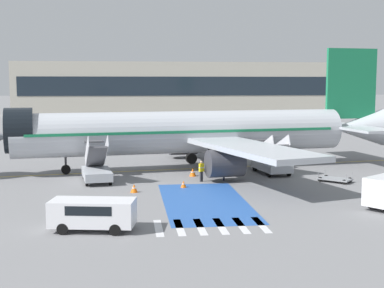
# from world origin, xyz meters

# --- Properties ---
(ground_plane) EXTENTS (600.00, 600.00, 0.00)m
(ground_plane) POSITION_xyz_m (0.00, 0.00, 0.00)
(ground_plane) COLOR slate
(apron_leadline_yellow) EXTENTS (74.77, 11.12, 0.01)m
(apron_leadline_yellow) POSITION_xyz_m (-1.14, -0.22, 0.00)
(apron_leadline_yellow) COLOR gold
(apron_leadline_yellow) RESTS_ON ground_plane
(apron_stand_patch_blue) EXTENTS (5.79, 13.12, 0.01)m
(apron_stand_patch_blue) POSITION_xyz_m (-1.14, -14.52, 0.00)
(apron_stand_patch_blue) COLOR #2856A8
(apron_stand_patch_blue) RESTS_ON ground_plane
(apron_walkway_bar_0) EXTENTS (0.44, 3.60, 0.01)m
(apron_walkway_bar_0) POSITION_xyz_m (-4.74, -20.93, 0.00)
(apron_walkway_bar_0) COLOR silver
(apron_walkway_bar_0) RESTS_ON ground_plane
(apron_walkway_bar_1) EXTENTS (0.44, 3.60, 0.01)m
(apron_walkway_bar_1) POSITION_xyz_m (-3.54, -20.93, 0.00)
(apron_walkway_bar_1) COLOR silver
(apron_walkway_bar_1) RESTS_ON ground_plane
(apron_walkway_bar_2) EXTENTS (0.44, 3.60, 0.01)m
(apron_walkway_bar_2) POSITION_xyz_m (-2.34, -20.93, 0.00)
(apron_walkway_bar_2) COLOR silver
(apron_walkway_bar_2) RESTS_ON ground_plane
(apron_walkway_bar_3) EXTENTS (0.44, 3.60, 0.01)m
(apron_walkway_bar_3) POSITION_xyz_m (-1.14, -20.93, 0.00)
(apron_walkway_bar_3) COLOR silver
(apron_walkway_bar_3) RESTS_ON ground_plane
(apron_walkway_bar_4) EXTENTS (0.44, 3.60, 0.01)m
(apron_walkway_bar_4) POSITION_xyz_m (0.06, -20.93, 0.00)
(apron_walkway_bar_4) COLOR silver
(apron_walkway_bar_4) RESTS_ON ground_plane
(apron_walkway_bar_5) EXTENTS (0.44, 3.60, 0.01)m
(apron_walkway_bar_5) POSITION_xyz_m (1.26, -20.93, 0.00)
(apron_walkway_bar_5) COLOR silver
(apron_walkway_bar_5) RESTS_ON ground_plane
(airliner) EXTENTS (42.07, 33.73, 11.75)m
(airliner) POSITION_xyz_m (-0.46, -0.12, 3.54)
(airliner) COLOR #B7BCC4
(airliner) RESTS_ON ground_plane
(boarding_stairs_forward) EXTENTS (2.87, 5.45, 4.07)m
(boarding_stairs_forward) POSITION_xyz_m (-9.06, -5.97, 1.00)
(boarding_stairs_forward) COLOR #ADB2BA
(boarding_stairs_forward) RESTS_ON ground_plane
(boarding_stairs_aft) EXTENTS (2.87, 5.45, 3.73)m
(boarding_stairs_aft) POSITION_xyz_m (6.54, -3.69, 0.95)
(boarding_stairs_aft) COLOR #ADB2BA
(boarding_stairs_aft) RESTS_ON ground_plane
(fuel_tanker) EXTENTS (3.54, 8.96, 3.45)m
(fuel_tanker) POSITION_xyz_m (6.37, 23.32, 1.74)
(fuel_tanker) COLOR #38383D
(fuel_tanker) RESTS_ON ground_plane
(service_van_1) EXTENTS (4.96, 2.80, 1.76)m
(service_van_1) POSITION_xyz_m (-8.42, -21.00, 1.08)
(service_van_1) COLOR silver
(service_van_1) RESTS_ON ground_plane
(baggage_cart) EXTENTS (2.92, 2.88, 0.87)m
(baggage_cart) POSITION_xyz_m (10.73, -8.44, 0.26)
(baggage_cart) COLOR gray
(baggage_cart) RESTS_ON ground_plane
(ground_crew_0) EXTENTS (0.49, 0.42, 1.76)m
(ground_crew_0) POSITION_xyz_m (-0.33, -6.90, 1.01)
(ground_crew_0) COLOR #2D2D33
(ground_crew_0) RESTS_ON ground_plane
(ground_crew_1) EXTENTS (0.28, 0.45, 1.78)m
(ground_crew_1) POSITION_xyz_m (1.63, -6.58, 1.03)
(ground_crew_1) COLOR #191E38
(ground_crew_1) RESTS_ON ground_plane
(traffic_cone_0) EXTENTS (0.48, 0.48, 0.54)m
(traffic_cone_0) POSITION_xyz_m (-2.10, -9.27, 0.27)
(traffic_cone_0) COLOR orange
(traffic_cone_0) RESTS_ON ground_plane
(traffic_cone_1) EXTENTS (0.57, 0.57, 0.63)m
(traffic_cone_1) POSITION_xyz_m (-6.01, -10.72, 0.32)
(traffic_cone_1) COLOR orange
(traffic_cone_1) RESTS_ON ground_plane
(traffic_cone_2) EXTENTS (0.62, 0.62, 0.69)m
(traffic_cone_2) POSITION_xyz_m (-0.75, -4.25, 0.35)
(traffic_cone_2) COLOR orange
(traffic_cone_2) RESTS_ON ground_plane
(terminal_building) EXTENTS (83.24, 12.10, 13.43)m
(terminal_building) POSITION_xyz_m (7.08, 88.13, 6.72)
(terminal_building) COLOR #B2AD9E
(terminal_building) RESTS_ON ground_plane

